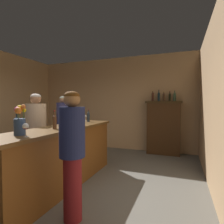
{
  "coord_description": "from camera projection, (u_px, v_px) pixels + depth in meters",
  "views": [
    {
      "loc": [
        2.2,
        -2.52,
        1.46
      ],
      "look_at": [
        1.05,
        0.46,
        1.33
      ],
      "focal_mm": 29.47,
      "sensor_mm": 36.0,
      "label": 1
    }
  ],
  "objects": [
    {
      "name": "display_bottle_left",
      "position": [
        153.0,
        96.0,
        5.45
      ],
      "size": [
        0.07,
        0.07,
        0.32
      ],
      "color": "#46271A",
      "rests_on": "display_cabinet"
    },
    {
      "name": "patron_near_entrance",
      "position": [
        63.0,
        124.0,
        4.94
      ],
      "size": [
        0.34,
        0.34,
        1.68
      ],
      "rotation": [
        0.0,
        0.0,
        -1.01
      ],
      "color": "#362E37",
      "rests_on": "ground"
    },
    {
      "name": "display_bottle_midright",
      "position": [
        170.0,
        97.0,
        5.28
      ],
      "size": [
        0.06,
        0.06,
        0.29
      ],
      "color": "black",
      "rests_on": "display_cabinet"
    },
    {
      "name": "wine_glass_spare",
      "position": [
        26.0,
        127.0,
        2.26
      ],
      "size": [
        0.08,
        0.08,
        0.17
      ],
      "color": "white",
      "rests_on": "bar_counter"
    },
    {
      "name": "bar_counter",
      "position": [
        62.0,
        157.0,
        3.26
      ],
      "size": [
        0.68,
        2.89,
        1.06
      ],
      "color": "brown",
      "rests_on": "ground"
    },
    {
      "name": "flower_arrangement",
      "position": [
        20.0,
        121.0,
        2.39
      ],
      "size": [
        0.16,
        0.15,
        0.4
      ],
      "color": "navy",
      "rests_on": "bar_counter"
    },
    {
      "name": "display_cabinet",
      "position": [
        164.0,
        127.0,
        5.38
      ],
      "size": [
        1.02,
        0.37,
        1.56
      ],
      "color": "#3F2612",
      "rests_on": "ground"
    },
    {
      "name": "wall_back",
      "position": [
        113.0,
        103.0,
        6.21
      ],
      "size": [
        5.41,
        0.12,
        2.99
      ],
      "primitive_type": "cube",
      "color": "tan",
      "rests_on": "ground"
    },
    {
      "name": "patron_in_navy",
      "position": [
        36.0,
        132.0,
        3.67
      ],
      "size": [
        0.39,
        0.39,
        1.67
      ],
      "rotation": [
        0.0,
        0.0,
        0.11
      ],
      "color": "gray",
      "rests_on": "ground"
    },
    {
      "name": "wine_glass_mid",
      "position": [
        85.0,
        116.0,
        4.43
      ],
      "size": [
        0.08,
        0.08,
        0.15
      ],
      "color": "white",
      "rests_on": "bar_counter"
    },
    {
      "name": "bartender",
      "position": [
        72.0,
        149.0,
        2.28
      ],
      "size": [
        0.32,
        0.32,
        1.62
      ],
      "rotation": [
        0.0,
        0.0,
        3.16
      ],
      "color": "maroon",
      "rests_on": "ground"
    },
    {
      "name": "display_bottle_midleft",
      "position": [
        159.0,
        96.0,
        5.39
      ],
      "size": [
        0.07,
        0.07,
        0.33
      ],
      "color": "#182C35",
      "rests_on": "display_cabinet"
    },
    {
      "name": "floor",
      "position": [
        46.0,
        188.0,
        3.2
      ],
      "size": [
        8.4,
        8.4,
        0.0
      ],
      "primitive_type": "plane",
      "color": "slate",
      "rests_on": "ground"
    },
    {
      "name": "wine_bottle_rose",
      "position": [
        55.0,
        121.0,
        3.01
      ],
      "size": [
        0.06,
        0.06,
        0.31
      ],
      "color": "#4D2E1A",
      "rests_on": "bar_counter"
    },
    {
      "name": "display_bottle_right",
      "position": [
        175.0,
        96.0,
        5.23
      ],
      "size": [
        0.08,
        0.08,
        0.3
      ],
      "color": "#2C4634",
      "rests_on": "display_cabinet"
    },
    {
      "name": "wine_glass_front",
      "position": [
        71.0,
        121.0,
        3.48
      ],
      "size": [
        0.08,
        0.08,
        0.14
      ],
      "color": "white",
      "rests_on": "bar_counter"
    },
    {
      "name": "wine_bottle_chardonnay",
      "position": [
        75.0,
        116.0,
        4.04
      ],
      "size": [
        0.07,
        0.07,
        0.34
      ],
      "color": "#1B2232",
      "rests_on": "bar_counter"
    },
    {
      "name": "wine_bottle_pinot",
      "position": [
        66.0,
        120.0,
        3.06
      ],
      "size": [
        0.06,
        0.06,
        0.32
      ],
      "color": "#1E2B36",
      "rests_on": "bar_counter"
    },
    {
      "name": "cheese_plate",
      "position": [
        80.0,
        125.0,
        3.55
      ],
      "size": [
        0.18,
        0.18,
        0.01
      ],
      "primitive_type": "cylinder",
      "color": "white",
      "rests_on": "bar_counter"
    },
    {
      "name": "wine_bottle_malbec",
      "position": [
        17.0,
        124.0,
        2.55
      ],
      "size": [
        0.06,
        0.06,
        0.32
      ],
      "color": "#202A36",
      "rests_on": "bar_counter"
    },
    {
      "name": "wine_bottle_merlot",
      "position": [
        88.0,
        116.0,
        4.24
      ],
      "size": [
        0.06,
        0.06,
        0.29
      ],
      "color": "#212C36",
      "rests_on": "bar_counter"
    },
    {
      "name": "wine_bottle_riesling",
      "position": [
        61.0,
        118.0,
        3.47
      ],
      "size": [
        0.07,
        0.07,
        0.32
      ],
      "color": "black",
      "rests_on": "bar_counter"
    },
    {
      "name": "display_bottle_center",
      "position": [
        164.0,
        97.0,
        5.34
      ],
      "size": [
        0.06,
        0.06,
        0.29
      ],
      "color": "#422A1A",
      "rests_on": "display_cabinet"
    }
  ]
}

